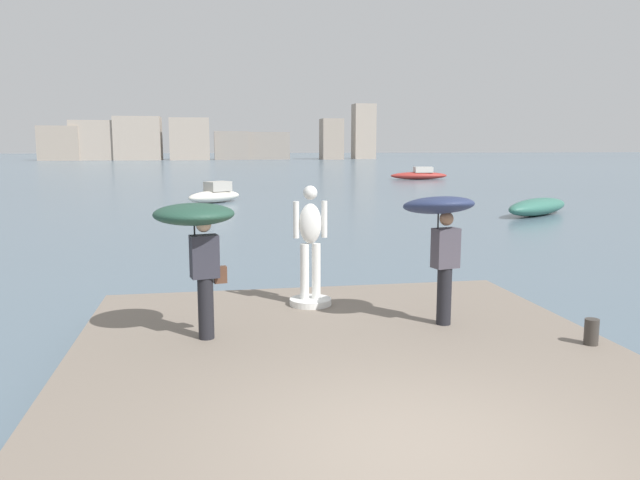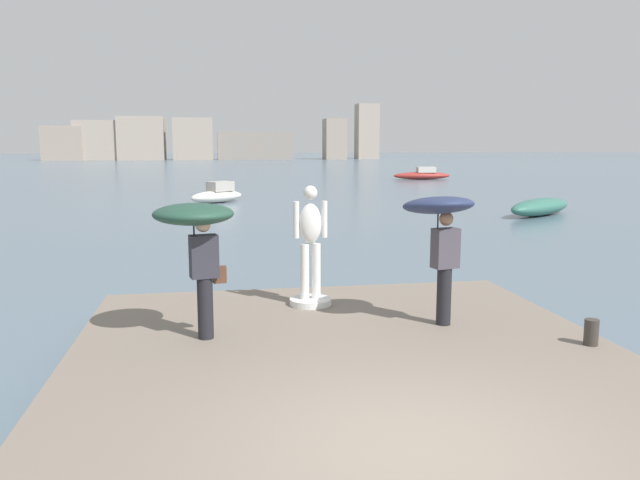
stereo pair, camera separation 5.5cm
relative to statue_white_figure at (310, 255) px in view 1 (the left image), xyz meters
name	(u,v)px [view 1 (the left image)]	position (x,y,z in m)	size (l,w,h in m)	color
ground_plane	(235,189)	(0.13, 34.79, -1.27)	(400.00, 400.00, 0.00)	slate
pier	(368,393)	(0.13, -3.45, -1.07)	(7.39, 9.52, 0.40)	slate
statue_white_figure	(310,255)	(0.00, 0.00, 0.00)	(0.72, 0.72, 2.04)	white
onlooker_left	(197,228)	(-1.85, -1.59, 0.70)	(1.32, 1.32, 1.92)	black
onlooker_right	(440,221)	(1.72, -1.50, 0.71)	(1.26, 1.27, 2.02)	black
mooring_bollard	(591,332)	(3.45, -2.81, -0.69)	(0.19, 0.19, 0.36)	#38332D
boat_near	(215,195)	(-1.37, 24.09, -0.84)	(3.36, 2.96, 1.14)	silver
boat_mid	(419,175)	(17.23, 44.30, -0.86)	(5.31, 1.73, 1.13)	#9E2D28
boat_far	(538,207)	(12.78, 15.35, -0.90)	(4.66, 3.82, 0.76)	#336B5B
distant_skyline	(196,140)	(-4.14, 125.78, 2.84)	(70.56, 9.32, 12.17)	gray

